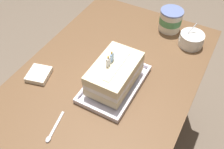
{
  "coord_description": "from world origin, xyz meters",
  "views": [
    {
      "loc": [
        -0.7,
        -0.4,
        1.6
      ],
      "look_at": [
        -0.03,
        -0.03,
        0.76
      ],
      "focal_mm": 41.12,
      "sensor_mm": 36.0,
      "label": 1
    }
  ],
  "objects": [
    {
      "name": "bowl_stack",
      "position": [
        0.37,
        -0.27,
        0.76
      ],
      "size": [
        0.12,
        0.12,
        0.11
      ],
      "color": "white",
      "rests_on": "dining_table"
    },
    {
      "name": "dining_table",
      "position": [
        0.0,
        0.0,
        0.63
      ],
      "size": [
        1.13,
        0.77,
        0.73
      ],
      "color": "brown",
      "rests_on": "ground_plane"
    },
    {
      "name": "birthday_cake",
      "position": [
        -0.05,
        -0.05,
        0.81
      ],
      "size": [
        0.25,
        0.16,
        0.16
      ],
      "color": "beige",
      "rests_on": "foil_tray"
    },
    {
      "name": "napkin_pile",
      "position": [
        -0.17,
        0.27,
        0.74
      ],
      "size": [
        0.12,
        0.12,
        0.02
      ],
      "color": "silver",
      "rests_on": "dining_table"
    },
    {
      "name": "ice_cream_tub",
      "position": [
        0.45,
        -0.12,
        0.79
      ],
      "size": [
        0.12,
        0.12,
        0.12
      ],
      "color": "silver",
      "rests_on": "dining_table"
    },
    {
      "name": "foil_tray",
      "position": [
        -0.05,
        -0.05,
        0.74
      ],
      "size": [
        0.34,
        0.21,
        0.02
      ],
      "color": "silver",
      "rests_on": "dining_table"
    },
    {
      "name": "ground_plane",
      "position": [
        0.0,
        0.0,
        0.0
      ],
      "size": [
        8.0,
        8.0,
        0.0
      ],
      "primitive_type": "plane",
      "color": "#6B5B4C"
    },
    {
      "name": "serving_spoon_near_tray",
      "position": [
        -0.38,
        0.04,
        0.74
      ],
      "size": [
        0.14,
        0.04,
        0.01
      ],
      "color": "silver",
      "rests_on": "dining_table"
    }
  ]
}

